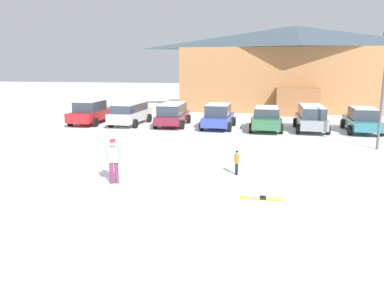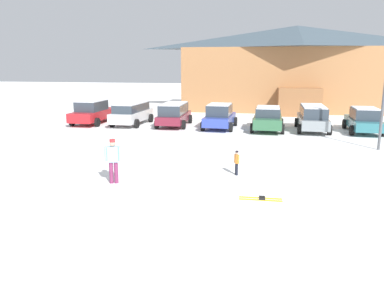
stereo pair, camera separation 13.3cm
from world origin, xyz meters
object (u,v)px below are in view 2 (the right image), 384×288
Objects in this scene: parked_white_suv at (132,113)px; skier_child_in_orange_jacket at (237,161)px; parked_red_sedan at (93,112)px; skier_adult_in_blue_parka at (113,159)px; parked_blue_hatchback at (220,116)px; parked_green_coupe at (268,118)px; ski_lodge at (295,68)px; parked_teal_hatchback at (364,120)px; parked_grey_wagon at (313,117)px; parked_maroon_van at (174,114)px; pair_of_skis at (261,199)px.

parked_white_suv is 14.39m from skier_child_in_orange_jacket.
skier_adult_in_blue_parka is (7.28, -13.49, 0.07)m from parked_red_sedan.
parked_blue_hatchback reaches higher than parked_green_coupe.
parked_teal_hatchback is at bearing -73.68° from ski_lodge.
parked_grey_wagon is at bearing 69.77° from skier_child_in_orange_jacket.
parked_grey_wagon reaches higher than skier_adult_in_blue_parka.
parked_red_sedan is at bearing 177.44° from parked_blue_hatchback.
skier_adult_in_blue_parka is (1.00, -13.53, 0.05)m from parked_maroon_van.
ski_lodge reaches higher than skier_child_in_orange_jacket.
parked_blue_hatchback reaches higher than parked_grey_wagon.
parked_blue_hatchback is 0.94× the size of parked_green_coupe.
parked_red_sedan is at bearing -179.66° from parked_maroon_van.
skier_adult_in_blue_parka is (-5.64, -12.90, 0.12)m from parked_green_coupe.
skier_adult_in_blue_parka is 5.54m from pair_of_skis.
parked_blue_hatchback is at bearing 177.29° from parked_green_coupe.
skier_adult_in_blue_parka is 1.19× the size of pair_of_skis.
skier_adult_in_blue_parka is at bearing 172.50° from pair_of_skis.
ski_lodge reaches higher than pair_of_skis.
skier_child_in_orange_jacket is 0.70× the size of pair_of_skis.
parked_teal_hatchback is at bearing -1.26° from parked_maroon_van.
pair_of_skis is at bearing -65.73° from parked_maroon_van.
parked_grey_wagon reaches higher than pair_of_skis.
parked_teal_hatchback reaches higher than parked_green_coupe.
parked_white_suv is 1.06× the size of parked_green_coupe.
parked_maroon_van is 12.79m from parked_teal_hatchback.
skier_child_in_orange_jacket is at bearing -79.63° from parked_blue_hatchback.
parked_blue_hatchback is 2.99× the size of pair_of_skis.
skier_adult_in_blue_parka reaches higher than skier_child_in_orange_jacket.
parked_red_sedan reaches higher than skier_child_in_orange_jacket.
parked_teal_hatchback is at bearing 48.35° from skier_adult_in_blue_parka.
parked_grey_wagon reaches higher than parked_maroon_van.
parked_blue_hatchback reaches higher than skier_child_in_orange_jacket.
parked_green_coupe is 11.04m from skier_child_in_orange_jacket.
parked_green_coupe is (9.83, -0.58, -0.06)m from parked_white_suv.
parked_maroon_van is 12.79m from skier_child_in_orange_jacket.
ski_lodge is 17.59m from parked_white_suv.
parked_red_sedan is at bearing 118.35° from skier_adult_in_blue_parka.
parked_red_sedan reaches higher than parked_blue_hatchback.
parked_white_suv is 17.16m from pair_of_skis.
parked_teal_hatchback is at bearing 56.87° from skier_child_in_orange_jacket.
parked_green_coupe is at bearing 89.05° from pair_of_skis.
ski_lodge reaches higher than parked_green_coupe.
parked_teal_hatchback is 15.36m from pair_of_skis.
parked_green_coupe is at bearing -173.01° from parked_grey_wagon.
parked_red_sedan is 1.09× the size of parked_teal_hatchback.
ski_lodge reaches higher than parked_grey_wagon.
ski_lodge is at bearing 80.97° from skier_child_in_orange_jacket.
parked_blue_hatchback is 0.91× the size of parked_grey_wagon.
parked_red_sedan reaches higher than parked_grey_wagon.
skier_child_in_orange_jacket is (4.40, 1.94, -0.38)m from skier_adult_in_blue_parka.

